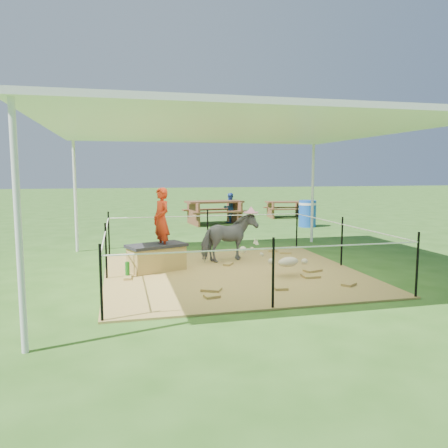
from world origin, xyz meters
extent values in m
plane|color=#2D5919|center=(0.00, 0.00, 0.00)|extent=(90.00, 90.00, 0.00)
cube|color=brown|center=(0.00, 0.00, 0.01)|extent=(4.60, 4.60, 0.03)
cylinder|color=silver|center=(-3.00, 3.00, 1.30)|extent=(0.07, 0.07, 2.60)
cylinder|color=silver|center=(3.00, 3.00, 1.30)|extent=(0.07, 0.07, 2.60)
cylinder|color=silver|center=(-3.00, -3.00, 1.30)|extent=(0.07, 0.07, 2.60)
cube|color=white|center=(0.00, 0.00, 2.64)|extent=(6.30, 6.30, 0.08)
cube|color=white|center=(0.00, 0.00, 2.79)|extent=(3.30, 3.30, 0.22)
cylinder|color=black|center=(-2.25, 2.25, 0.50)|extent=(0.04, 0.04, 1.00)
cylinder|color=black|center=(0.00, 2.25, 0.50)|extent=(0.04, 0.04, 1.00)
cylinder|color=black|center=(2.25, 2.25, 0.50)|extent=(0.04, 0.04, 1.00)
cylinder|color=black|center=(-2.25, 0.00, 0.50)|extent=(0.04, 0.04, 1.00)
cylinder|color=black|center=(2.25, 0.00, 0.50)|extent=(0.04, 0.04, 1.00)
cylinder|color=black|center=(-2.25, -2.25, 0.50)|extent=(0.04, 0.04, 1.00)
cylinder|color=black|center=(0.00, -2.25, 0.50)|extent=(0.04, 0.04, 1.00)
cylinder|color=black|center=(2.25, -2.25, 0.50)|extent=(0.04, 0.04, 1.00)
cylinder|color=white|center=(0.00, 2.25, 0.85)|extent=(4.50, 0.02, 0.02)
cylinder|color=white|center=(0.00, -2.25, 0.85)|extent=(4.50, 0.02, 0.02)
cylinder|color=white|center=(2.25, 0.00, 0.85)|extent=(0.02, 4.50, 0.02)
cylinder|color=white|center=(-2.25, 0.00, 0.85)|extent=(0.02, 4.50, 0.02)
cube|color=olive|center=(-1.35, 0.42, 0.25)|extent=(1.12, 0.84, 0.45)
cube|color=black|center=(-1.35, 0.42, 0.50)|extent=(1.20, 0.92, 0.06)
imported|color=red|center=(-1.25, 0.42, 1.08)|extent=(0.43, 0.52, 1.21)
cylinder|color=#166517|center=(-1.90, -0.03, 0.17)|extent=(0.10, 0.10, 0.28)
imported|color=#4F4F54|center=(0.18, 0.91, 0.52)|extent=(1.28, 0.88, 0.99)
cylinder|color=pink|center=(0.18, 0.91, 1.09)|extent=(0.31, 0.31, 0.14)
cylinder|color=blue|center=(4.26, 6.08, 0.46)|extent=(0.72, 0.72, 0.91)
cube|color=brown|center=(1.32, 7.60, 0.42)|extent=(2.18, 1.69, 0.84)
cube|color=brown|center=(4.67, 9.18, 0.33)|extent=(1.72, 1.32, 0.67)
imported|color=#2D55A9|center=(1.97, 7.89, 0.55)|extent=(0.66, 0.59, 1.10)
camera|label=1|loc=(-2.00, -7.72, 1.87)|focal=35.00mm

